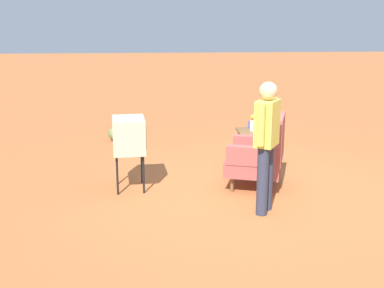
% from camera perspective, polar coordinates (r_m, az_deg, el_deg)
% --- Properties ---
extents(ground_plane, '(60.00, 60.00, 0.00)m').
position_cam_1_polar(ground_plane, '(6.90, 7.78, -5.71)').
color(ground_plane, '#AD6033').
extents(armchair, '(0.96, 0.98, 1.06)m').
position_cam_1_polar(armchair, '(6.99, 8.08, -1.17)').
color(armchair, brown).
rests_on(armchair, ground).
extents(side_table, '(0.56, 0.56, 0.61)m').
position_cam_1_polar(side_table, '(7.97, 7.40, 0.95)').
color(side_table, black).
rests_on(side_table, ground).
extents(tv_on_stand, '(0.63, 0.49, 1.03)m').
position_cam_1_polar(tv_on_stand, '(6.85, -7.39, 0.99)').
color(tv_on_stand, black).
rests_on(tv_on_stand, ground).
extents(person_standing, '(0.50, 0.37, 1.64)m').
position_cam_1_polar(person_standing, '(5.98, 8.71, 0.53)').
color(person_standing, '#2D3347').
rests_on(person_standing, ground).
extents(soda_can_blue, '(0.07, 0.07, 0.12)m').
position_cam_1_polar(soda_can_blue, '(8.11, 6.85, 2.28)').
color(soda_can_blue, blue).
rests_on(soda_can_blue, side_table).
extents(bottle_short_clear, '(0.06, 0.06, 0.20)m').
position_cam_1_polar(bottle_short_clear, '(7.80, 7.42, 2.07)').
color(bottle_short_clear, silver).
rests_on(bottle_short_clear, side_table).
extents(bottle_tall_amber, '(0.07, 0.07, 0.30)m').
position_cam_1_polar(bottle_tall_amber, '(8.06, 8.58, 2.79)').
color(bottle_tall_amber, brown).
rests_on(bottle_tall_amber, side_table).
extents(soda_can_red, '(0.07, 0.07, 0.12)m').
position_cam_1_polar(soda_can_red, '(7.95, 7.98, 1.99)').
color(soda_can_red, red).
rests_on(soda_can_red, side_table).
extents(flower_vase, '(0.14, 0.10, 0.27)m').
position_cam_1_polar(flower_vase, '(7.90, 7.12, 2.59)').
color(flower_vase, silver).
rests_on(flower_vase, side_table).
extents(shrub_near, '(0.32, 0.32, 0.25)m').
position_cam_1_polar(shrub_near, '(10.77, -7.79, 2.28)').
color(shrub_near, '#475B33').
rests_on(shrub_near, ground).
extents(shrub_mid, '(0.40, 0.40, 0.31)m').
position_cam_1_polar(shrub_mid, '(9.81, -8.62, 1.25)').
color(shrub_mid, olive).
rests_on(shrub_mid, ground).
extents(shrub_far, '(0.39, 0.39, 0.30)m').
position_cam_1_polar(shrub_far, '(10.67, -8.31, 2.30)').
color(shrub_far, '#516B38').
rests_on(shrub_far, ground).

